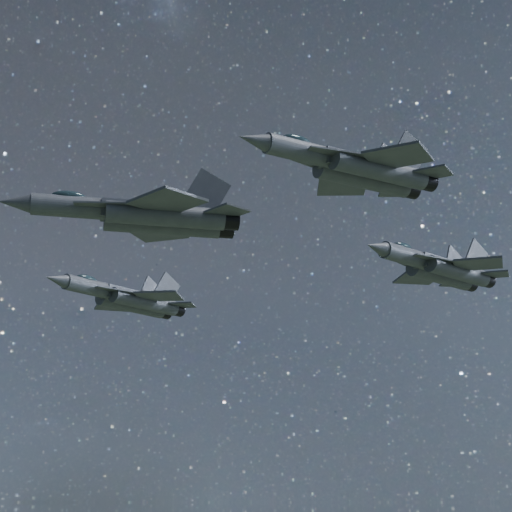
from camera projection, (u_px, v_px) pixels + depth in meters
jet_lead at (145, 215)px, 59.93m from camera, size 16.99×11.15×4.37m
jet_left at (128, 298)px, 85.65m from camera, size 17.41×11.91×4.37m
jet_right at (356, 167)px, 56.52m from camera, size 15.55×10.88×3.92m
jet_slot at (440, 268)px, 79.73m from camera, size 17.69×12.44×4.47m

